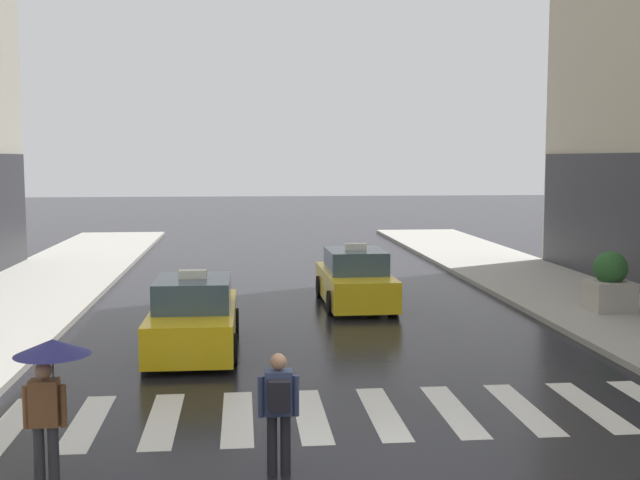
{
  "coord_description": "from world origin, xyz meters",
  "views": [
    {
      "loc": [
        -1.7,
        -9.61,
        4.21
      ],
      "look_at": [
        0.05,
        8.0,
        2.39
      ],
      "focal_mm": 44.37,
      "sensor_mm": 36.0,
      "label": 1
    }
  ],
  "objects_px": {
    "taxi_lead": "(194,318)",
    "pedestrian_with_backpack": "(279,404)",
    "taxi_second": "(355,280)",
    "planter_mid_block": "(610,284)",
    "pedestrian_with_umbrella": "(50,372)"
  },
  "relations": [
    {
      "from": "taxi_lead",
      "to": "pedestrian_with_backpack",
      "type": "relative_size",
      "value": 2.76
    },
    {
      "from": "taxi_second",
      "to": "planter_mid_block",
      "type": "xyz_separation_m",
      "value": [
        6.58,
        -2.24,
        0.15
      ]
    },
    {
      "from": "taxi_second",
      "to": "pedestrian_with_backpack",
      "type": "relative_size",
      "value": 2.76
    },
    {
      "from": "pedestrian_with_umbrella",
      "to": "planter_mid_block",
      "type": "xyz_separation_m",
      "value": [
        12.26,
        9.99,
        -0.64
      ]
    },
    {
      "from": "taxi_lead",
      "to": "planter_mid_block",
      "type": "bearing_deg",
      "value": 14.35
    },
    {
      "from": "taxi_lead",
      "to": "pedestrian_with_umbrella",
      "type": "bearing_deg",
      "value": -100.79
    },
    {
      "from": "planter_mid_block",
      "to": "taxi_lead",
      "type": "bearing_deg",
      "value": -165.65
    },
    {
      "from": "pedestrian_with_backpack",
      "to": "planter_mid_block",
      "type": "height_order",
      "value": "planter_mid_block"
    },
    {
      "from": "pedestrian_with_backpack",
      "to": "taxi_second",
      "type": "bearing_deg",
      "value": 77.1
    },
    {
      "from": "taxi_lead",
      "to": "taxi_second",
      "type": "bearing_deg",
      "value": 49.38
    },
    {
      "from": "taxi_lead",
      "to": "pedestrian_with_backpack",
      "type": "distance_m",
      "value": 7.27
    },
    {
      "from": "taxi_second",
      "to": "pedestrian_with_umbrella",
      "type": "relative_size",
      "value": 2.35
    },
    {
      "from": "taxi_lead",
      "to": "planter_mid_block",
      "type": "height_order",
      "value": "taxi_lead"
    },
    {
      "from": "taxi_second",
      "to": "planter_mid_block",
      "type": "height_order",
      "value": "taxi_second"
    },
    {
      "from": "pedestrian_with_umbrella",
      "to": "taxi_second",
      "type": "bearing_deg",
      "value": 65.08
    }
  ]
}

